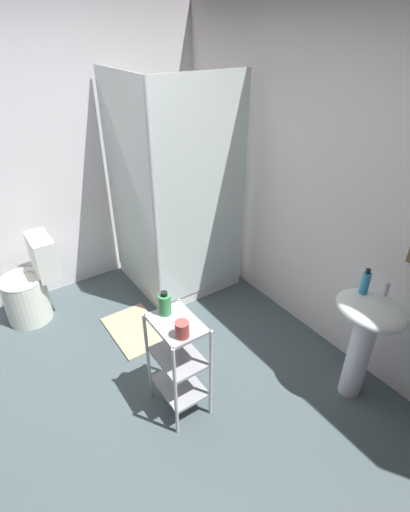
{
  "coord_description": "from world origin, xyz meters",
  "views": [
    {
      "loc": [
        1.65,
        -0.42,
        2.3
      ],
      "look_at": [
        -0.26,
        0.89,
        0.9
      ],
      "focal_mm": 27.35,
      "sensor_mm": 36.0,
      "label": 1
    }
  ],
  "objects": [
    {
      "name": "ground_plane",
      "position": [
        0.0,
        0.0,
        -0.01
      ],
      "size": [
        4.2,
        4.2,
        0.02
      ],
      "primitive_type": "cube",
      "color": "#425155"
    },
    {
      "name": "wall_back",
      "position": [
        0.01,
        1.85,
        1.25
      ],
      "size": [
        4.2,
        0.14,
        2.5
      ],
      "color": "silver",
      "rests_on": "ground_plane"
    },
    {
      "name": "wall_left",
      "position": [
        -1.85,
        0.0,
        1.25
      ],
      "size": [
        0.1,
        4.2,
        2.5
      ],
      "primitive_type": "cube",
      "color": "silver",
      "rests_on": "ground_plane"
    },
    {
      "name": "shower_stall",
      "position": [
        -1.21,
        1.18,
        0.46
      ],
      "size": [
        0.92,
        0.92,
        2.0
      ],
      "color": "white",
      "rests_on": "ground_plane"
    },
    {
      "name": "pedestal_sink",
      "position": [
        0.66,
        1.52,
        0.58
      ],
      "size": [
        0.46,
        0.37,
        0.81
      ],
      "color": "white",
      "rests_on": "ground_plane"
    },
    {
      "name": "sink_faucet",
      "position": [
        0.66,
        1.64,
        0.86
      ],
      "size": [
        0.03,
        0.03,
        0.1
      ],
      "primitive_type": "cylinder",
      "color": "silver",
      "rests_on": "pedestal_sink"
    },
    {
      "name": "toilet",
      "position": [
        -1.48,
        -0.11,
        0.31
      ],
      "size": [
        0.37,
        0.49,
        0.76
      ],
      "color": "white",
      "rests_on": "ground_plane"
    },
    {
      "name": "storage_cart",
      "position": [
        0.07,
        0.46,
        0.44
      ],
      "size": [
        0.38,
        0.28,
        0.74
      ],
      "color": "silver",
      "rests_on": "ground_plane"
    },
    {
      "name": "hand_soap_bottle",
      "position": [
        0.57,
        1.55,
        0.89
      ],
      "size": [
        0.05,
        0.05,
        0.18
      ],
      "color": "#389ED1",
      "rests_on": "pedestal_sink"
    },
    {
      "name": "body_wash_bottle_green",
      "position": [
        -0.05,
        0.45,
        0.81
      ],
      "size": [
        0.08,
        0.08,
        0.16
      ],
      "color": "#3B9856",
      "rests_on": "storage_cart"
    },
    {
      "name": "rinse_cup",
      "position": [
        0.19,
        0.42,
        0.79
      ],
      "size": [
        0.08,
        0.08,
        0.1
      ],
      "primitive_type": "cylinder",
      "color": "#B24742",
      "rests_on": "storage_cart"
    },
    {
      "name": "bath_mat",
      "position": [
        -0.79,
        0.53,
        0.01
      ],
      "size": [
        0.6,
        0.4,
        0.02
      ],
      "primitive_type": "cube",
      "color": "tan",
      "rests_on": "ground_plane"
    }
  ]
}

